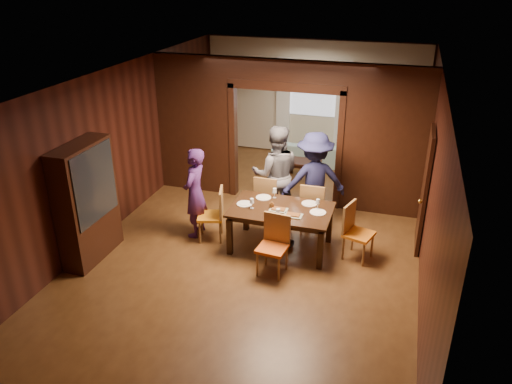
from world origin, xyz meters
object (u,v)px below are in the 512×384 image
(person_grey, at_px, (276,174))
(sofa, at_px, (311,153))
(person_purple, at_px, (195,193))
(person_navy, at_px, (314,181))
(chair_right, at_px, (359,233))
(dining_table, at_px, (281,228))
(chair_near, at_px, (272,246))
(chair_left, at_px, (210,214))
(chair_far_r, at_px, (313,206))
(coffee_table, at_px, (303,169))
(chair_far_l, at_px, (268,198))
(hutch, at_px, (87,203))

(person_grey, distance_m, sofa, 3.23)
(person_purple, xyz_separation_m, person_navy, (1.95, 0.95, 0.09))
(person_navy, distance_m, sofa, 3.33)
(chair_right, bearing_deg, dining_table, 109.69)
(chair_right, bearing_deg, person_navy, 63.52)
(chair_near, bearing_deg, sofa, 100.32)
(chair_left, bearing_deg, sofa, 150.34)
(person_grey, bearing_deg, chair_near, 87.04)
(person_grey, height_order, dining_table, person_grey)
(chair_right, bearing_deg, chair_near, 141.51)
(person_purple, relative_size, chair_left, 1.70)
(chair_right, height_order, chair_far_r, same)
(coffee_table, relative_size, chair_far_r, 0.82)
(chair_left, relative_size, chair_far_l, 1.00)
(person_navy, xyz_separation_m, sofa, (-0.68, 3.19, -0.65))
(person_grey, bearing_deg, chair_far_r, 149.08)
(sofa, distance_m, dining_table, 4.18)
(hutch, bearing_deg, sofa, 63.73)
(dining_table, distance_m, coffee_table, 3.23)
(person_purple, height_order, hutch, hutch)
(person_navy, bearing_deg, chair_left, 8.38)
(dining_table, distance_m, chair_near, 0.80)
(person_grey, bearing_deg, person_navy, 160.77)
(chair_left, relative_size, hutch, 0.48)
(coffee_table, bearing_deg, person_navy, -73.61)
(person_purple, distance_m, chair_far_l, 1.45)
(chair_left, height_order, chair_near, same)
(person_grey, xyz_separation_m, chair_far_r, (0.77, -0.20, -0.46))
(person_grey, relative_size, person_navy, 1.03)
(person_grey, xyz_separation_m, sofa, (0.05, 3.16, -0.67))
(person_navy, height_order, chair_far_l, person_navy)
(person_grey, height_order, coffee_table, person_grey)
(person_purple, bearing_deg, person_grey, 128.93)
(person_grey, distance_m, chair_right, 1.99)
(chair_left, height_order, chair_far_l, same)
(person_purple, height_order, chair_far_r, person_purple)
(chair_near, distance_m, hutch, 3.09)
(person_purple, relative_size, person_navy, 0.90)
(person_grey, xyz_separation_m, chair_far_l, (-0.11, -0.11, -0.46))
(chair_far_r, distance_m, hutch, 3.94)
(chair_near, bearing_deg, hutch, -166.64)
(chair_far_l, bearing_deg, chair_left, 51.53)
(person_grey, relative_size, dining_table, 1.10)
(person_grey, xyz_separation_m, coffee_table, (0.07, 2.21, -0.74))
(dining_table, bearing_deg, chair_left, -177.38)
(chair_right, xyz_separation_m, hutch, (-4.27, -1.24, 0.52))
(chair_far_r, bearing_deg, person_purple, 20.80)
(chair_right, relative_size, chair_near, 1.00)
(person_navy, height_order, chair_near, person_navy)
(sofa, height_order, chair_left, chair_left)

